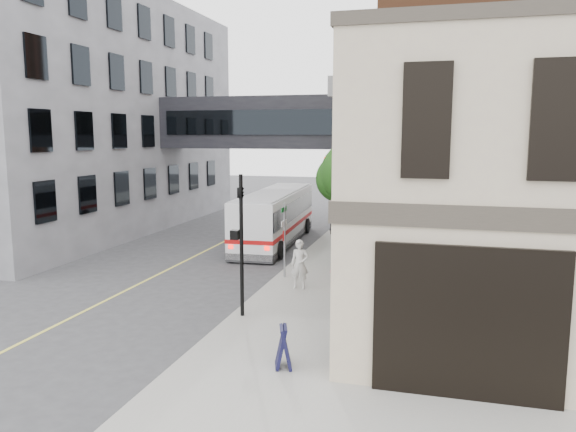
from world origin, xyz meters
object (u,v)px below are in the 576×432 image
Objects in this scene: bus at (275,215)px; sandwich_board at (283,347)px; pedestrian_a at (300,264)px; newspaper_box at (346,247)px; pedestrian_b at (339,252)px; pedestrian_c at (340,225)px.

sandwich_board is at bearing -72.74° from bus.
pedestrian_a is 5.62m from newspaper_box.
pedestrian_b is 6.99m from pedestrian_c.
pedestrian_b is (4.59, -6.11, -0.52)m from bus.
pedestrian_a is at bearing -67.88° from bus.
pedestrian_a is at bearing -82.08° from newspaper_box.
newspaper_box is (-0.21, 2.89, -0.37)m from pedestrian_b.
pedestrian_a is 1.75× the size of sandwich_board.
pedestrian_a is 9.55m from pedestrian_c.
pedestrian_c is at bearing 12.90° from bus.
pedestrian_b is at bearing 73.89° from sandwich_board.
pedestrian_a is 1.80× the size of newspaper_box.
newspaper_box is (4.37, -3.22, -0.89)m from bus.
newspaper_box is at bearing 74.43° from sandwich_board.
sandwich_board is (0.32, -9.70, -0.35)m from pedestrian_b.
newspaper_box is (0.81, 5.54, -0.41)m from pedestrian_a.
bus reaches higher than pedestrian_a.
bus is 16.58m from sandwich_board.
sandwich_board is (1.52, -16.59, -0.35)m from pedestrian_c.
bus is 5.64× the size of pedestrian_a.
pedestrian_a is 1.05× the size of pedestrian_c.
pedestrian_c is (-1.19, 6.89, -0.00)m from pedestrian_b.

